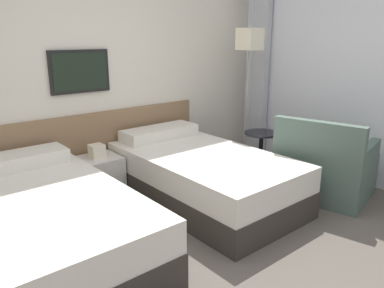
% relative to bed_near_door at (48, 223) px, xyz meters
% --- Properties ---
extents(ground_plane, '(16.00, 16.00, 0.00)m').
position_rel_bed_near_door_xyz_m(ground_plane, '(1.08, -0.93, -0.27)').
color(ground_plane, '#5B544C').
extents(wall_headboard, '(10.00, 0.10, 2.70)m').
position_rel_bed_near_door_xyz_m(wall_headboard, '(1.06, 1.06, 1.03)').
color(wall_headboard, beige).
rests_on(wall_headboard, ground_plane).
extents(bed_near_door, '(1.13, 2.02, 0.64)m').
position_rel_bed_near_door_xyz_m(bed_near_door, '(0.00, 0.00, 0.00)').
color(bed_near_door, '#332D28').
rests_on(bed_near_door, ground_plane).
extents(bed_near_window, '(1.13, 2.02, 0.64)m').
position_rel_bed_near_door_xyz_m(bed_near_window, '(1.60, 0.00, 0.00)').
color(bed_near_window, '#332D28').
rests_on(bed_near_window, ground_plane).
extents(nightstand, '(0.44, 0.40, 0.58)m').
position_rel_bed_near_door_xyz_m(nightstand, '(0.80, 0.75, -0.03)').
color(nightstand, beige).
rests_on(nightstand, ground_plane).
extents(floor_lamp, '(0.25, 0.25, 1.76)m').
position_rel_bed_near_door_xyz_m(floor_lamp, '(2.76, 0.45, 1.23)').
color(floor_lamp, '#9E9993').
rests_on(floor_lamp, ground_plane).
extents(side_table, '(0.39, 0.39, 0.60)m').
position_rel_bed_near_door_xyz_m(side_table, '(2.47, -0.05, 0.14)').
color(side_table, black).
rests_on(side_table, ground_plane).
extents(armchair, '(0.97, 1.05, 0.88)m').
position_rel_bed_near_door_xyz_m(armchair, '(2.69, -0.75, 0.02)').
color(armchair, '#4C6056').
rests_on(armchair, ground_plane).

